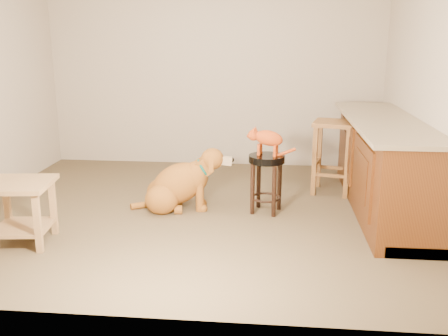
# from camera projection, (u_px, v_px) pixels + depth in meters

# --- Properties ---
(floor) EXTENTS (4.50, 4.00, 0.01)m
(floor) POSITION_uv_depth(u_px,v_px,m) (192.00, 211.00, 5.11)
(floor) COLOR brown
(floor) RESTS_ON ground
(room_shell) EXTENTS (4.54, 4.04, 2.62)m
(room_shell) POSITION_uv_depth(u_px,v_px,m) (189.00, 43.00, 4.68)
(room_shell) COLOR #B5A792
(room_shell) RESTS_ON ground
(cabinet_run) EXTENTS (0.70, 2.56, 0.94)m
(cabinet_run) POSITION_uv_depth(u_px,v_px,m) (384.00, 167.00, 5.10)
(cabinet_run) COLOR #4E270E
(cabinet_run) RESTS_ON ground
(padded_stool) EXTENTS (0.37, 0.37, 0.59)m
(padded_stool) POSITION_uv_depth(u_px,v_px,m) (266.00, 172.00, 5.00)
(padded_stool) COLOR black
(padded_stool) RESTS_ON ground
(wood_stool) EXTENTS (0.53, 0.53, 0.82)m
(wood_stool) POSITION_uv_depth(u_px,v_px,m) (333.00, 156.00, 5.63)
(wood_stool) COLOR brown
(wood_stool) RESTS_ON ground
(side_table) EXTENTS (0.59, 0.59, 0.55)m
(side_table) POSITION_uv_depth(u_px,v_px,m) (21.00, 203.00, 4.25)
(side_table) COLOR #977146
(side_table) RESTS_ON ground
(golden_retriever) EXTENTS (1.07, 0.58, 0.68)m
(golden_retriever) POSITION_uv_depth(u_px,v_px,m) (179.00, 185.00, 5.13)
(golden_retriever) COLOR brown
(golden_retriever) RESTS_ON ground
(tabby_kitten) EXTENTS (0.50, 0.21, 0.31)m
(tabby_kitten) POSITION_uv_depth(u_px,v_px,m) (266.00, 139.00, 4.91)
(tabby_kitten) COLOR #9D370F
(tabby_kitten) RESTS_ON padded_stool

